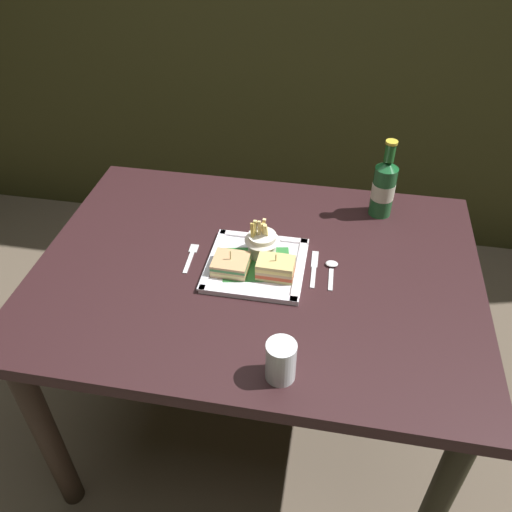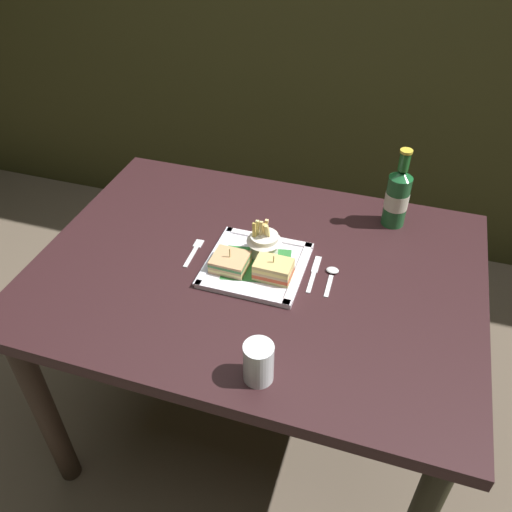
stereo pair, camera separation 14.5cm
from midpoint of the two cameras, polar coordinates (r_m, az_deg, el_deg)
ground_plane at (r=2.05m, az=2.17°, el=-17.51°), size 6.00×6.00×0.00m
dining_table at (r=1.54m, az=2.77°, el=-4.22°), size 1.24×0.91×0.76m
square_plate at (r=1.47m, az=2.74°, el=-1.11°), size 0.27×0.27×0.02m
sandwich_half_left at (r=1.44m, az=0.04°, el=-0.78°), size 0.10×0.09×0.07m
sandwich_half_right at (r=1.41m, az=4.82°, el=-1.58°), size 0.10×0.07×0.07m
fries_cup at (r=1.47m, az=3.70°, el=1.52°), size 0.10×0.10×0.12m
beer_bottle at (r=1.65m, az=17.52°, el=6.11°), size 0.07×0.07×0.25m
water_glass at (r=1.18m, az=3.86°, el=-11.76°), size 0.07×0.07×0.10m
fork at (r=1.52m, az=-4.03°, el=0.42°), size 0.03×0.13×0.00m
knife at (r=1.47m, az=9.12°, el=-1.87°), size 0.02×0.16×0.00m
spoon at (r=1.47m, az=11.00°, el=-2.05°), size 0.03×0.12×0.01m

